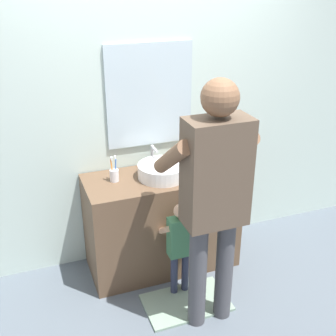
% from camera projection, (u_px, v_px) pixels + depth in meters
% --- Properties ---
extents(ground_plane, '(14.00, 14.00, 0.00)m').
position_uv_depth(ground_plane, '(174.00, 283.00, 3.56)').
color(ground_plane, slate).
extents(back_wall, '(4.40, 0.10, 2.70)m').
position_uv_depth(back_wall, '(148.00, 103.00, 3.52)').
color(back_wall, silver).
rests_on(back_wall, ground).
extents(vanity_cabinet, '(1.23, 0.54, 0.84)m').
position_uv_depth(vanity_cabinet, '(162.00, 221.00, 3.64)').
color(vanity_cabinet, brown).
rests_on(vanity_cabinet, ground).
extents(sink_basin, '(0.39, 0.39, 0.11)m').
position_uv_depth(sink_basin, '(162.00, 171.00, 3.42)').
color(sink_basin, white).
rests_on(sink_basin, vanity_cabinet).
extents(faucet, '(0.18, 0.14, 0.18)m').
position_uv_depth(faucet, '(153.00, 157.00, 3.61)').
color(faucet, '#B7BABF').
rests_on(faucet, vanity_cabinet).
extents(toothbrush_cup, '(0.07, 0.07, 0.21)m').
position_uv_depth(toothbrush_cup, '(114.00, 175.00, 3.36)').
color(toothbrush_cup, silver).
rests_on(toothbrush_cup, vanity_cabinet).
extents(soap_bottle, '(0.06, 0.06, 0.17)m').
position_uv_depth(soap_bottle, '(195.00, 161.00, 3.56)').
color(soap_bottle, gold).
rests_on(soap_bottle, vanity_cabinet).
extents(bath_mat, '(0.64, 0.40, 0.02)m').
position_uv_depth(bath_mat, '(186.00, 302.00, 3.34)').
color(bath_mat, gray).
rests_on(bath_mat, ground).
extents(child_toddler, '(0.24, 0.25, 0.80)m').
position_uv_depth(child_toddler, '(180.00, 241.00, 3.27)').
color(child_toddler, '#2D334C').
rests_on(child_toddler, ground).
extents(adult_parent, '(0.55, 0.58, 1.78)m').
position_uv_depth(adult_parent, '(214.00, 187.00, 2.78)').
color(adult_parent, '#47474C').
rests_on(adult_parent, ground).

